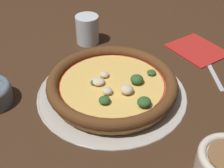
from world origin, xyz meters
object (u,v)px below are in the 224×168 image
(pizza_tray, at_px, (112,92))
(pizza, at_px, (112,84))
(fork, at_px, (211,69))
(napkin, at_px, (197,49))
(drinking_cup, at_px, (87,29))

(pizza_tray, distance_m, pizza, 0.02)
(fork, bearing_deg, napkin, 6.94)
(pizza, distance_m, napkin, 0.33)
(drinking_cup, bearing_deg, napkin, 24.98)
(pizza_tray, relative_size, fork, 2.50)
(pizza_tray, distance_m, napkin, 0.33)
(pizza_tray, height_order, napkin, same)
(pizza_tray, xyz_separation_m, pizza, (0.00, -0.00, 0.02))
(pizza, height_order, fork, pizza)
(napkin, bearing_deg, drinking_cup, -155.02)
(pizza, distance_m, drinking_cup, 0.27)
(pizza, relative_size, fork, 2.16)
(pizza, bearing_deg, napkin, 72.35)
(drinking_cup, bearing_deg, pizza, -39.85)
(napkin, height_order, fork, napkin)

